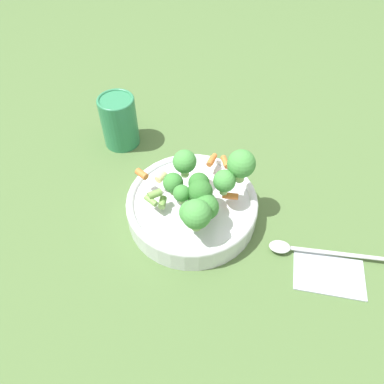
# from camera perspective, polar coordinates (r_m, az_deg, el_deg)

# --- Properties ---
(ground_plane) EXTENTS (3.00, 3.00, 0.00)m
(ground_plane) POSITION_cam_1_polar(r_m,az_deg,el_deg) (0.69, 0.00, -3.51)
(ground_plane) COLOR #4C6B38
(bowl) EXTENTS (0.23, 0.23, 0.05)m
(bowl) POSITION_cam_1_polar(r_m,az_deg,el_deg) (0.67, 0.00, -2.16)
(bowl) COLOR silver
(bowl) RESTS_ON ground_plane
(pasta_salad) EXTENTS (0.18, 0.17, 0.10)m
(pasta_salad) POSITION_cam_1_polar(r_m,az_deg,el_deg) (0.60, 1.71, 0.34)
(pasta_salad) COLOR #8CB766
(pasta_salad) RESTS_ON bowl
(cup) EXTENTS (0.08, 0.08, 0.11)m
(cup) POSITION_cam_1_polar(r_m,az_deg,el_deg) (0.81, -11.05, 10.61)
(cup) COLOR #2D7F51
(cup) RESTS_ON ground_plane
(napkin) EXTENTS (0.13, 0.13, 0.01)m
(napkin) POSITION_cam_1_polar(r_m,az_deg,el_deg) (0.66, 20.15, -11.68)
(napkin) COLOR #B2BCC6
(napkin) RESTS_ON ground_plane
(spoon) EXTENTS (0.14, 0.15, 0.01)m
(spoon) POSITION_cam_1_polar(r_m,az_deg,el_deg) (0.66, 16.96, -8.43)
(spoon) COLOR silver
(spoon) RESTS_ON napkin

